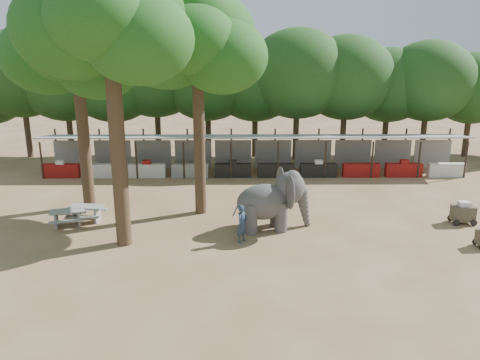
{
  "coord_description": "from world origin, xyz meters",
  "views": [
    {
      "loc": [
        -1.18,
        -16.7,
        8.05
      ],
      "look_at": [
        -1.0,
        5.0,
        2.0
      ],
      "focal_mm": 35.0,
      "sensor_mm": 36.0,
      "label": 1
    }
  ],
  "objects_px": {
    "elephant": "(273,200)",
    "picnic_table_near": "(68,216)",
    "cart_back": "(463,213)",
    "yard_tree_left": "(74,47)",
    "yard_tree_back": "(194,39)",
    "handler": "(242,224)",
    "picnic_table_far": "(87,211)",
    "yard_tree_center": "(106,18)"
  },
  "relations": [
    {
      "from": "elephant",
      "to": "picnic_table_near",
      "type": "distance_m",
      "value": 9.7
    },
    {
      "from": "picnic_table_near",
      "to": "cart_back",
      "type": "relative_size",
      "value": 1.6
    },
    {
      "from": "picnic_table_near",
      "to": "elephant",
      "type": "bearing_deg",
      "value": -15.93
    },
    {
      "from": "yard_tree_left",
      "to": "yard_tree_back",
      "type": "height_order",
      "value": "yard_tree_back"
    },
    {
      "from": "handler",
      "to": "picnic_table_near",
      "type": "distance_m",
      "value": 8.44
    },
    {
      "from": "elephant",
      "to": "picnic_table_far",
      "type": "height_order",
      "value": "elephant"
    },
    {
      "from": "picnic_table_far",
      "to": "cart_back",
      "type": "xyz_separation_m",
      "value": [
        18.09,
        -0.42,
        0.03
      ]
    },
    {
      "from": "yard_tree_center",
      "to": "handler",
      "type": "distance_m",
      "value": 9.85
    },
    {
      "from": "cart_back",
      "to": "yard_tree_center",
      "type": "bearing_deg",
      "value": -170.65
    },
    {
      "from": "picnic_table_far",
      "to": "cart_back",
      "type": "distance_m",
      "value": 18.1
    },
    {
      "from": "yard_tree_left",
      "to": "picnic_table_far",
      "type": "xyz_separation_m",
      "value": [
        0.71,
        -2.46,
        -7.68
      ]
    },
    {
      "from": "yard_tree_back",
      "to": "picnic_table_far",
      "type": "relative_size",
      "value": 6.59
    },
    {
      "from": "picnic_table_near",
      "to": "cart_back",
      "type": "xyz_separation_m",
      "value": [
        18.81,
        0.18,
        0.03
      ]
    },
    {
      "from": "picnic_table_far",
      "to": "cart_back",
      "type": "relative_size",
      "value": 1.5
    },
    {
      "from": "handler",
      "to": "cart_back",
      "type": "xyz_separation_m",
      "value": [
        10.6,
        2.14,
        -0.3
      ]
    },
    {
      "from": "handler",
      "to": "elephant",
      "type": "bearing_deg",
      "value": -9.04
    },
    {
      "from": "yard_tree_center",
      "to": "picnic_table_near",
      "type": "height_order",
      "value": "yard_tree_center"
    },
    {
      "from": "yard_tree_center",
      "to": "cart_back",
      "type": "bearing_deg",
      "value": 7.65
    },
    {
      "from": "yard_tree_center",
      "to": "yard_tree_back",
      "type": "bearing_deg",
      "value": 53.14
    },
    {
      "from": "handler",
      "to": "yard_tree_back",
      "type": "bearing_deg",
      "value": 62.81
    },
    {
      "from": "yard_tree_back",
      "to": "handler",
      "type": "distance_m",
      "value": 8.96
    },
    {
      "from": "picnic_table_near",
      "to": "handler",
      "type": "bearing_deg",
      "value": -26.91
    },
    {
      "from": "yard_tree_left",
      "to": "picnic_table_far",
      "type": "distance_m",
      "value": 8.1
    },
    {
      "from": "yard_tree_center",
      "to": "handler",
      "type": "relative_size",
      "value": 7.16
    },
    {
      "from": "handler",
      "to": "picnic_table_near",
      "type": "relative_size",
      "value": 0.91
    },
    {
      "from": "yard_tree_back",
      "to": "handler",
      "type": "bearing_deg",
      "value": -61.29
    },
    {
      "from": "yard_tree_center",
      "to": "picnic_table_far",
      "type": "distance_m",
      "value": 9.34
    },
    {
      "from": "yard_tree_left",
      "to": "yard_tree_back",
      "type": "distance_m",
      "value": 6.09
    },
    {
      "from": "yard_tree_back",
      "to": "picnic_table_far",
      "type": "distance_m",
      "value": 9.72
    },
    {
      "from": "yard_tree_left",
      "to": "picnic_table_near",
      "type": "xyz_separation_m",
      "value": [
        -0.0,
        -3.06,
        -7.69
      ]
    },
    {
      "from": "yard_tree_left",
      "to": "handler",
      "type": "bearing_deg",
      "value": -31.46
    },
    {
      "from": "yard_tree_left",
      "to": "picnic_table_far",
      "type": "height_order",
      "value": "yard_tree_left"
    },
    {
      "from": "picnic_table_far",
      "to": "picnic_table_near",
      "type": "bearing_deg",
      "value": -133.92
    },
    {
      "from": "yard_tree_back",
      "to": "handler",
      "type": "relative_size",
      "value": 6.76
    },
    {
      "from": "yard_tree_center",
      "to": "picnic_table_near",
      "type": "distance_m",
      "value": 9.4
    },
    {
      "from": "picnic_table_far",
      "to": "cart_back",
      "type": "height_order",
      "value": "cart_back"
    },
    {
      "from": "yard_tree_left",
      "to": "picnic_table_near",
      "type": "distance_m",
      "value": 8.28
    },
    {
      "from": "yard_tree_back",
      "to": "picnic_table_far",
      "type": "bearing_deg",
      "value": -164.61
    },
    {
      "from": "yard_tree_left",
      "to": "yard_tree_back",
      "type": "xyz_separation_m",
      "value": [
        6.0,
        -1.0,
        0.34
      ]
    },
    {
      "from": "yard_tree_back",
      "to": "picnic_table_far",
      "type": "height_order",
      "value": "yard_tree_back"
    },
    {
      "from": "yard_tree_left",
      "to": "elephant",
      "type": "distance_m",
      "value": 12.32
    },
    {
      "from": "yard_tree_center",
      "to": "cart_back",
      "type": "distance_m",
      "value": 18.15
    }
  ]
}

